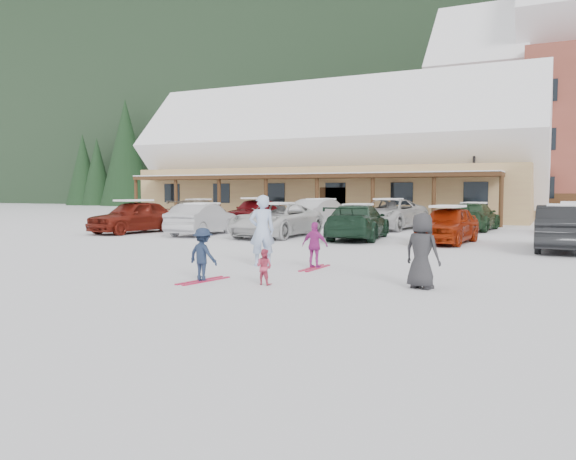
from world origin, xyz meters
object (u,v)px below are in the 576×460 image
at_px(parked_car_3, 358,222).
at_px(parked_car_8, 255,211).
at_px(parked_car_9, 321,213).
at_px(parked_car_12, 573,218).
at_px(day_lodge, 332,165).
at_px(parked_car_5, 563,228).
at_px(child_magenta, 315,245).
at_px(parked_car_11, 474,217).
at_px(lamp_post, 474,164).
at_px(parked_car_2, 276,220).
at_px(parked_car_1, 202,219).
at_px(toddler_red, 264,267).
at_px(parked_car_4, 448,225).
at_px(bystander_dark, 422,251).
at_px(parked_car_7, 199,211).
at_px(child_navy, 203,255).
at_px(parked_car_0, 134,217).
at_px(adult_skier, 262,231).
at_px(parked_car_10, 388,214).

distance_m(parked_car_3, parked_car_8, 10.85).
xyz_separation_m(parked_car_9, parked_car_12, (12.25, 0.03, -0.04)).
distance_m(day_lodge, parked_car_5, 24.75).
bearing_deg(parked_car_3, child_magenta, 94.21).
xyz_separation_m(parked_car_8, parked_car_11, (12.06, 0.74, -0.09)).
bearing_deg(lamp_post, parked_car_2, -112.76).
bearing_deg(parked_car_3, parked_car_8, -45.57).
xyz_separation_m(parked_car_1, parked_car_3, (7.02, 0.80, 0.01)).
xyz_separation_m(lamp_post, toddler_red, (-0.84, -25.88, -3.26)).
relative_size(child_magenta, parked_car_4, 0.29).
height_order(bystander_dark, parked_car_8, parked_car_8).
height_order(bystander_dark, parked_car_9, same).
distance_m(parked_car_7, parked_car_9, 8.27).
relative_size(parked_car_2, parked_car_4, 1.26).
distance_m(child_navy, parked_car_11, 19.31).
relative_size(parked_car_0, parked_car_3, 0.92).
distance_m(adult_skier, bystander_dark, 4.82).
distance_m(parked_car_9, parked_car_11, 7.91).
height_order(bystander_dark, parked_car_2, bystander_dark).
relative_size(toddler_red, parked_car_9, 0.16).
height_order(bystander_dark, parked_car_3, bystander_dark).
bearing_deg(parked_car_8, parked_car_1, -79.49).
distance_m(lamp_post, child_magenta, 23.36).
bearing_deg(parked_car_4, day_lodge, 128.42).
distance_m(child_navy, parked_car_8, 20.34).
bearing_deg(parked_car_4, parked_car_3, -176.80).
bearing_deg(child_navy, bystander_dark, -154.62).
height_order(day_lodge, bystander_dark, day_lodge).
height_order(parked_car_1, parked_car_2, parked_car_2).
xyz_separation_m(child_magenta, parked_car_9, (-6.08, 15.26, 0.17)).
bearing_deg(child_magenta, day_lodge, -67.83).
bearing_deg(parked_car_8, parked_car_10, -3.70).
bearing_deg(parked_car_7, parked_car_0, 94.60).
distance_m(child_magenta, parked_car_8, 18.50).
height_order(day_lodge, parked_car_2, day_lodge).
distance_m(lamp_post, parked_car_12, 9.93).
height_order(adult_skier, parked_car_4, adult_skier).
bearing_deg(parked_car_2, child_magenta, -56.65).
bearing_deg(lamp_post, parked_car_8, -145.08).
height_order(day_lodge, parked_car_4, day_lodge).
distance_m(child_navy, parked_car_2, 12.00).
bearing_deg(toddler_red, parked_car_7, -47.41).
distance_m(adult_skier, parked_car_2, 9.40).
height_order(parked_car_3, parked_car_4, parked_car_3).
xyz_separation_m(day_lodge, adult_skier, (8.37, -26.59, -3.01)).
distance_m(bystander_dark, parked_car_1, 15.29).
xyz_separation_m(toddler_red, parked_car_1, (-8.78, 10.60, 0.33)).
bearing_deg(parked_car_11, parked_car_7, 6.13).
height_order(adult_skier, parked_car_9, adult_skier).
relative_size(parked_car_3, parked_car_11, 1.03).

